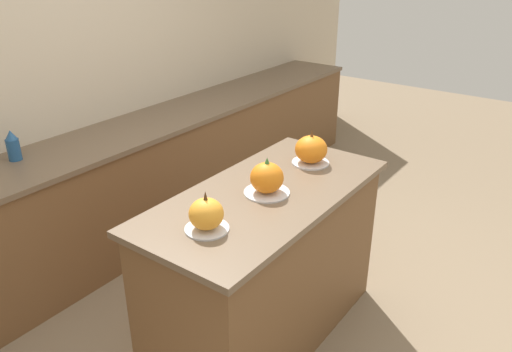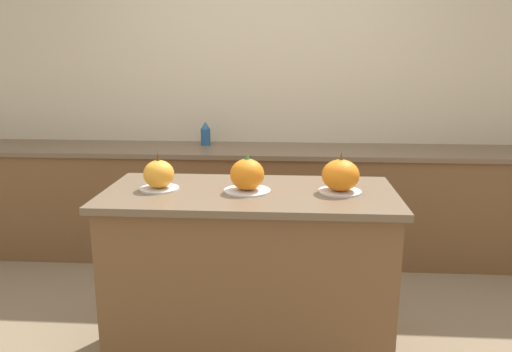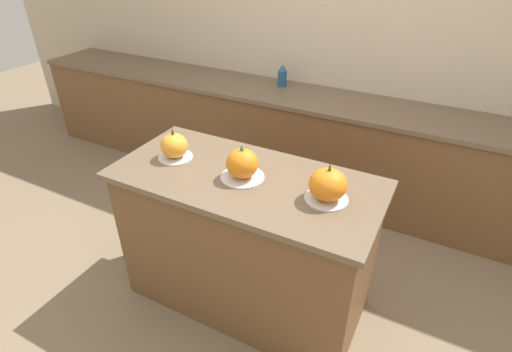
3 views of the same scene
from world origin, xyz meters
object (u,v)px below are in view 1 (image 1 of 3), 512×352
at_px(pumpkin_cake_left, 205,215).
at_px(pumpkin_cake_right, 311,150).
at_px(pumpkin_cake_center, 267,179).
at_px(bottle_tall, 13,146).

distance_m(pumpkin_cake_left, pumpkin_cake_right, 0.92).
height_order(pumpkin_cake_left, pumpkin_cake_center, pumpkin_cake_center).
distance_m(pumpkin_cake_left, pumpkin_cake_center, 0.45).
xyz_separation_m(pumpkin_cake_left, bottle_tall, (-0.02, 1.53, -0.02)).
relative_size(pumpkin_cake_left, pumpkin_cake_right, 0.93).
relative_size(pumpkin_cake_left, bottle_tall, 1.05).
bearing_deg(pumpkin_cake_right, bottle_tall, 121.44).
distance_m(pumpkin_cake_center, bottle_tall, 1.62).
height_order(pumpkin_cake_center, pumpkin_cake_right, pumpkin_cake_right).
relative_size(pumpkin_cake_right, bottle_tall, 1.14).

